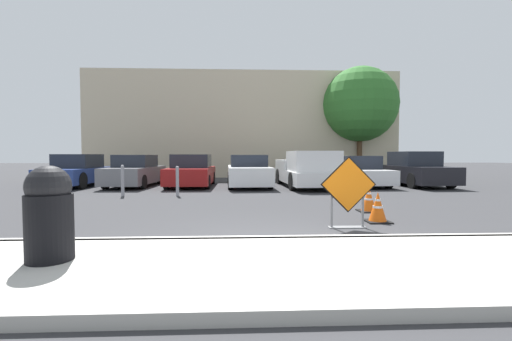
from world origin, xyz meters
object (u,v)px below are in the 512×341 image
at_px(parked_car_fifth, 358,172).
at_px(bollard_second, 123,180).
at_px(bollard_nearest, 177,180).
at_px(parked_car_nearest, 78,172).
at_px(traffic_cone_second, 369,200).
at_px(trash_bin, 49,213).
at_px(parked_car_fourth, 248,172).
at_px(pickup_truck, 308,171).
at_px(traffic_cone_nearest, 378,208).
at_px(parked_car_second, 135,172).
at_px(parked_car_sixth, 414,170).
at_px(road_closed_sign, 348,190).
at_px(parked_car_third, 191,172).

relative_size(parked_car_fifth, bollard_second, 4.21).
bearing_deg(bollard_nearest, parked_car_nearest, 143.06).
xyz_separation_m(traffic_cone_second, parked_car_nearest, (-10.73, 7.52, 0.38)).
xyz_separation_m(parked_car_nearest, trash_bin, (5.13, -11.74, 0.05)).
bearing_deg(parked_car_fourth, traffic_cone_second, 109.47).
bearing_deg(pickup_truck, parked_car_fourth, -17.21).
bearing_deg(parked_car_nearest, traffic_cone_second, 146.05).
xyz_separation_m(traffic_cone_nearest, parked_car_fourth, (-2.59, 8.56, 0.36)).
bearing_deg(bollard_second, parked_car_fourth, 39.37).
distance_m(traffic_cone_second, bollard_nearest, 6.53).
xyz_separation_m(traffic_cone_second, parked_car_second, (-8.12, 7.47, 0.36)).
relative_size(parked_car_second, parked_car_fifth, 0.94).
bearing_deg(parked_car_fourth, trash_bin, 74.32).
bearing_deg(parked_car_sixth, parked_car_fifth, -6.20).
height_order(parked_car_second, parked_car_fifth, parked_car_second).
bearing_deg(traffic_cone_second, bollard_nearest, 146.93).
xyz_separation_m(traffic_cone_second, pickup_truck, (-0.28, 6.56, 0.42)).
bearing_deg(parked_car_second, traffic_cone_second, 139.85).
xyz_separation_m(trash_bin, bollard_nearest, (0.13, 7.79, -0.18)).
xyz_separation_m(road_closed_sign, bollard_nearest, (-4.32, 5.49, -0.19)).
xyz_separation_m(parked_car_second, parked_car_fifth, (10.43, -0.04, -0.02)).
height_order(traffic_cone_nearest, bollard_nearest, bollard_nearest).
height_order(traffic_cone_nearest, parked_car_fourth, parked_car_fourth).
bearing_deg(parked_car_nearest, traffic_cone_nearest, 140.70).
relative_size(road_closed_sign, bollard_nearest, 1.34).
bearing_deg(trash_bin, parked_car_fifth, 55.83).
height_order(trash_bin, bollard_nearest, trash_bin).
xyz_separation_m(parked_car_second, bollard_nearest, (2.65, -3.91, -0.11)).
distance_m(parked_car_second, parked_car_fourth, 5.22).
bearing_deg(parked_car_second, road_closed_sign, 129.04).
bearing_deg(traffic_cone_second, bollard_second, 154.18).
distance_m(road_closed_sign, traffic_cone_nearest, 1.11).
height_order(parked_car_fourth, parked_car_sixth, parked_car_sixth).
distance_m(parked_car_fifth, parked_car_sixth, 2.62).
distance_m(parked_car_fifth, bollard_second, 10.42).
bearing_deg(parked_car_nearest, parked_car_fourth, 178.89).
distance_m(traffic_cone_second, bollard_second, 8.18).
distance_m(traffic_cone_nearest, trash_bin, 6.04).
xyz_separation_m(pickup_truck, parked_car_sixth, (5.20, 0.65, 0.01)).
distance_m(road_closed_sign, parked_car_fifth, 9.97).
distance_m(parked_car_third, parked_car_fifth, 7.82).
height_order(traffic_cone_second, parked_car_fifth, parked_car_fifth).
relative_size(parked_car_fourth, trash_bin, 4.03).
relative_size(traffic_cone_nearest, parked_car_sixth, 0.14).
xyz_separation_m(parked_car_third, trash_bin, (-0.08, -11.51, 0.06)).
bearing_deg(parked_car_third, road_closed_sign, 115.40).
height_order(parked_car_second, pickup_truck, pickup_truck).
bearing_deg(parked_car_fifth, parked_car_nearest, -2.52).
bearing_deg(road_closed_sign, parked_car_fourth, 100.88).
height_order(parked_car_nearest, bollard_second, parked_car_nearest).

